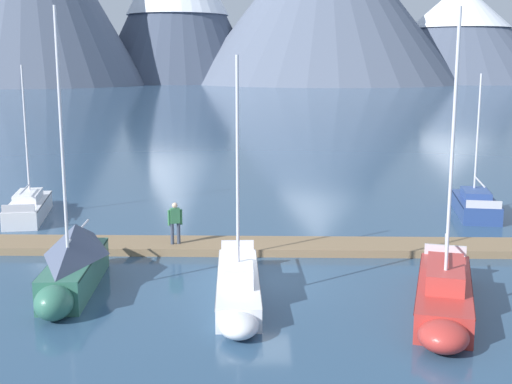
% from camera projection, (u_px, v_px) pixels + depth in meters
% --- Properties ---
extents(ground_plane, '(700.00, 700.00, 0.00)m').
position_uv_depth(ground_plane, '(255.00, 281.00, 23.53)').
color(ground_plane, '#2D4C6B').
extents(mountain_east_summit, '(76.98, 76.98, 35.53)m').
position_uv_depth(mountain_east_summit, '(460.00, 30.00, 248.27)').
color(mountain_east_summit, '#4C566B').
rests_on(mountain_east_summit, ground).
extents(dock, '(28.19, 2.75, 0.30)m').
position_uv_depth(dock, '(256.00, 246.00, 27.43)').
color(dock, '#846B4C').
rests_on(dock, ground).
extents(sailboat_nearest_berth, '(2.50, 6.52, 7.34)m').
position_uv_depth(sailboat_nearest_berth, '(30.00, 205.00, 33.34)').
color(sailboat_nearest_berth, silver).
rests_on(sailboat_nearest_berth, ground).
extents(sailboat_second_berth, '(1.77, 6.13, 9.15)m').
position_uv_depth(sailboat_second_berth, '(74.00, 260.00, 22.46)').
color(sailboat_second_berth, '#336B56').
rests_on(sailboat_second_berth, ground).
extents(sailboat_mid_dock_port, '(1.58, 7.15, 7.70)m').
position_uv_depth(sailboat_mid_dock_port, '(238.00, 285.00, 21.51)').
color(sailboat_mid_dock_port, white).
rests_on(sailboat_mid_dock_port, ground).
extents(sailboat_mid_dock_starboard, '(3.26, 7.22, 8.99)m').
position_uv_depth(sailboat_mid_dock_starboard, '(444.00, 295.00, 20.42)').
color(sailboat_mid_dock_starboard, '#B2332D').
rests_on(sailboat_mid_dock_starboard, ground).
extents(sailboat_far_berth, '(2.54, 6.06, 6.92)m').
position_uv_depth(sailboat_far_berth, '(474.00, 203.00, 34.03)').
color(sailboat_far_berth, navy).
rests_on(sailboat_far_berth, ground).
extents(person_on_dock, '(0.56, 0.33, 1.69)m').
position_uv_depth(person_on_dock, '(175.00, 221.00, 27.04)').
color(person_on_dock, '#384256').
rests_on(person_on_dock, dock).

